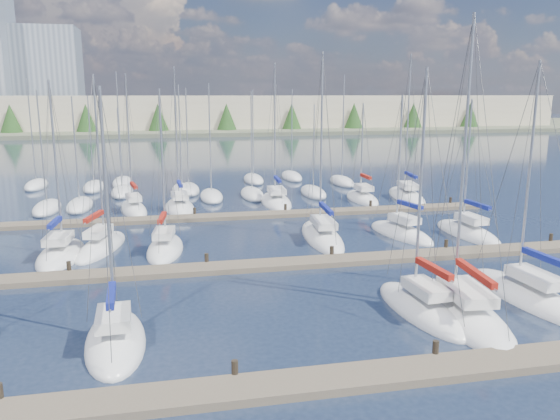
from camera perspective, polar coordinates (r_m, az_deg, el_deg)
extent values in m
plane|color=#222D44|center=(76.36, -7.05, 4.10)|extent=(400.00, 400.00, 0.00)
cube|color=#6B5E4C|center=(21.10, 6.94, -17.12)|extent=(44.00, 1.80, 0.35)
cylinder|color=#2D261C|center=(21.72, -27.22, -17.10)|extent=(0.26, 0.26, 1.10)
cylinder|color=#2D261C|center=(21.01, -4.74, -16.74)|extent=(0.26, 0.26, 1.10)
cylinder|color=#2D261C|center=(23.22, 15.92, -14.24)|extent=(0.26, 0.26, 1.10)
cube|color=#6B5E4C|center=(33.59, -0.70, -5.74)|extent=(44.00, 1.80, 0.35)
cylinder|color=#2D261C|center=(34.36, -21.17, -5.91)|extent=(0.26, 0.26, 1.10)
cylinder|color=#2D261C|center=(33.91, -7.67, -5.41)|extent=(0.26, 0.26, 1.10)
cylinder|color=#2D261C|center=(35.32, 5.42, -4.64)|extent=(0.26, 0.26, 1.10)
cylinder|color=#2D261C|center=(38.38, 16.94, -3.77)|extent=(0.26, 0.26, 1.10)
cylinder|color=#2D261C|center=(42.74, 26.42, -2.93)|extent=(0.26, 0.26, 1.10)
cube|color=#6B5E4C|center=(46.95, -3.97, -0.62)|extent=(44.00, 1.80, 0.35)
cylinder|color=#2D261C|center=(47.76, -18.54, -0.82)|extent=(0.26, 0.26, 1.10)
cylinder|color=#2D261C|center=(47.44, -8.91, -0.42)|extent=(0.26, 0.26, 1.10)
cylinder|color=#2D261C|center=(48.46, 0.57, -0.01)|extent=(0.26, 0.26, 1.10)
cylinder|color=#2D261C|center=(50.73, 9.44, 0.37)|extent=(0.26, 0.26, 1.10)
cylinder|color=#2D261C|center=(54.11, 17.37, 0.71)|extent=(0.26, 0.26, 1.10)
ellipsoid|color=white|center=(37.74, -11.90, -4.16)|extent=(3.06, 6.86, 1.60)
cube|color=maroon|center=(37.74, -11.90, -4.16)|extent=(1.56, 3.30, 0.12)
cube|color=silver|center=(37.08, -12.04, -2.37)|extent=(1.53, 2.45, 0.50)
cylinder|color=#9EA0A5|center=(37.09, -12.19, 4.83)|extent=(0.14, 0.14, 9.65)
cylinder|color=#9EA0A5|center=(36.33, -12.21, -0.97)|extent=(0.42, 2.78, 0.10)
cube|color=maroon|center=(36.30, -12.22, -0.79)|extent=(0.59, 2.58, 0.30)
ellipsoid|color=white|center=(51.12, -10.43, 0.14)|extent=(3.05, 7.32, 1.60)
cube|color=silver|center=(50.52, -10.45, 1.50)|extent=(1.59, 2.59, 0.50)
cylinder|color=#9EA0A5|center=(50.75, -10.78, 7.92)|extent=(0.14, 0.14, 11.71)
cylinder|color=#9EA0A5|center=(49.78, -10.44, 2.57)|extent=(0.29, 3.01, 0.10)
cube|color=navy|center=(49.76, -10.44, 2.71)|extent=(0.47, 2.78, 0.30)
ellipsoid|color=white|center=(57.46, 13.06, 1.33)|extent=(4.04, 9.60, 1.60)
cube|color=black|center=(57.46, 13.06, 1.33)|extent=(2.04, 4.63, 0.12)
cube|color=silver|center=(56.80, 13.25, 2.53)|extent=(1.95, 3.44, 0.50)
cylinder|color=#9EA0A5|center=(57.30, 13.21, 9.00)|extent=(0.14, 0.14, 13.19)
cylinder|color=#9EA0A5|center=(55.93, 13.52, 3.47)|extent=(0.66, 3.88, 0.10)
cube|color=navy|center=(55.92, 13.52, 3.59)|extent=(0.82, 3.60, 0.30)
ellipsoid|color=white|center=(39.33, -18.13, -3.85)|extent=(3.90, 7.76, 1.60)
cube|color=silver|center=(38.67, -18.45, -2.14)|extent=(1.77, 2.82, 0.50)
cylinder|color=#9EA0A5|center=(38.71, -18.43, 5.47)|extent=(0.14, 0.14, 10.58)
cylinder|color=#9EA0A5|center=(37.89, -18.87, -0.82)|extent=(0.87, 3.06, 0.10)
cube|color=maroon|center=(37.87, -18.88, -0.64)|extent=(1.00, 2.87, 0.30)
ellipsoid|color=white|center=(55.20, 8.58, 1.08)|extent=(2.55, 6.91, 1.60)
cube|color=maroon|center=(55.20, 8.58, 1.08)|extent=(1.32, 3.32, 0.12)
cube|color=silver|center=(54.65, 8.74, 2.35)|extent=(1.38, 2.43, 0.50)
cylinder|color=#9EA0A5|center=(54.97, 8.57, 6.58)|extent=(0.14, 0.14, 8.44)
cylinder|color=#9EA0A5|center=(53.97, 8.97, 3.35)|extent=(0.15, 2.88, 0.10)
cube|color=maroon|center=(53.96, 8.97, 3.48)|extent=(0.35, 2.66, 0.30)
ellipsoid|color=white|center=(24.79, -16.79, -13.18)|extent=(2.84, 6.80, 1.60)
cube|color=silver|center=(23.97, -17.01, -10.70)|extent=(1.49, 2.40, 0.50)
cylinder|color=#9EA0A5|center=(23.50, -17.61, 0.44)|extent=(0.14, 0.14, 9.61)
cylinder|color=#9EA0A5|center=(23.09, -17.21, -8.79)|extent=(0.24, 2.81, 0.10)
cube|color=navy|center=(23.05, -17.23, -8.52)|extent=(0.43, 2.59, 0.30)
ellipsoid|color=white|center=(28.04, 18.29, -10.27)|extent=(3.93, 9.62, 1.60)
cube|color=silver|center=(27.19, 18.87, -8.08)|extent=(1.97, 3.43, 0.50)
cylinder|color=#9EA0A5|center=(26.90, 18.68, 5.25)|extent=(0.14, 0.14, 12.83)
cylinder|color=#9EA0A5|center=(26.22, 19.71, -6.46)|extent=(0.49, 3.92, 0.10)
cube|color=maroon|center=(26.18, 19.73, -6.21)|extent=(0.66, 3.63, 0.30)
ellipsoid|color=white|center=(43.48, 18.97, -2.41)|extent=(2.74, 7.69, 1.60)
cube|color=silver|center=(42.88, 19.36, -0.85)|extent=(1.43, 2.72, 0.50)
cylinder|color=#9EA0A5|center=(43.01, 19.02, 4.93)|extent=(0.14, 0.14, 8.96)
cylinder|color=#9EA0A5|center=(42.19, 19.92, 0.37)|extent=(0.27, 3.18, 0.10)
cube|color=navy|center=(42.16, 19.93, 0.53)|extent=(0.45, 2.94, 0.30)
ellipsoid|color=white|center=(31.30, 24.40, -8.40)|extent=(3.11, 9.07, 1.60)
cube|color=black|center=(31.30, 24.40, -8.40)|extent=(1.59, 4.36, 0.12)
cube|color=silver|center=(30.57, 25.15, -6.37)|extent=(1.59, 3.21, 0.50)
cylinder|color=#9EA0A5|center=(30.32, 24.61, 3.65)|extent=(0.14, 0.14, 10.91)
cylinder|color=#9EA0A5|center=(29.77, 26.22, -4.83)|extent=(0.36, 3.75, 0.10)
cube|color=navy|center=(29.74, 26.24, -4.61)|extent=(0.54, 3.46, 0.30)
ellipsoid|color=white|center=(38.36, -21.88, -4.52)|extent=(3.10, 7.17, 1.60)
cube|color=black|center=(38.36, -21.88, -4.52)|extent=(1.60, 3.45, 0.12)
cube|color=silver|center=(37.70, -22.15, -2.77)|extent=(1.62, 2.54, 0.50)
cylinder|color=#9EA0A5|center=(37.71, -22.41, 4.71)|extent=(0.14, 0.14, 10.18)
cylinder|color=#9EA0A5|center=(36.93, -22.48, -1.41)|extent=(0.28, 2.95, 0.10)
cube|color=navy|center=(36.90, -22.50, -1.23)|extent=(0.46, 2.73, 0.30)
ellipsoid|color=white|center=(40.17, 4.40, -2.94)|extent=(3.20, 9.48, 1.60)
cube|color=maroon|center=(40.17, 4.40, -2.94)|extent=(1.63, 4.56, 0.12)
cube|color=silver|center=(39.42, 4.57, -1.29)|extent=(1.62, 3.36, 0.50)
cylinder|color=#9EA0A5|center=(39.68, 4.35, 7.37)|extent=(0.14, 0.14, 12.21)
cylinder|color=#9EA0A5|center=(38.48, 4.83, -0.02)|extent=(0.38, 3.91, 0.10)
cube|color=navy|center=(38.45, 4.83, 0.16)|extent=(0.56, 3.62, 0.30)
ellipsoid|color=white|center=(27.84, 14.44, -10.19)|extent=(2.85, 7.58, 1.60)
cube|color=maroon|center=(27.84, 14.44, -10.19)|extent=(1.46, 3.64, 0.12)
cube|color=silver|center=(27.09, 14.98, -7.91)|extent=(1.46, 2.69, 0.50)
cylinder|color=#9EA0A5|center=(26.67, 14.51, 2.92)|extent=(0.14, 0.14, 10.50)
cylinder|color=#9EA0A5|center=(26.28, 15.77, -6.16)|extent=(0.33, 3.12, 0.10)
cube|color=maroon|center=(26.24, 15.78, -5.91)|extent=(0.51, 2.89, 0.30)
ellipsoid|color=white|center=(53.03, -0.43, 0.77)|extent=(3.20, 8.42, 1.60)
cube|color=silver|center=(52.39, -0.36, 2.07)|extent=(1.67, 2.98, 0.50)
cylinder|color=#9EA0A5|center=(52.77, -0.54, 8.53)|extent=(0.14, 0.14, 12.17)
cylinder|color=#9EA0A5|center=(51.57, -0.26, 3.10)|extent=(0.28, 3.48, 0.10)
cube|color=navy|center=(51.55, -0.26, 3.23)|extent=(0.47, 3.21, 0.30)
ellipsoid|color=white|center=(51.15, -15.04, -0.07)|extent=(3.42, 7.31, 1.60)
cube|color=maroon|center=(51.15, -15.04, -0.07)|extent=(1.73, 3.52, 0.12)
cube|color=silver|center=(50.56, -15.06, 1.29)|extent=(1.61, 2.64, 0.50)
cylinder|color=#9EA0A5|center=(50.79, -15.53, 7.33)|extent=(0.14, 0.14, 11.06)
cylinder|color=#9EA0A5|center=(49.83, -15.04, 2.37)|extent=(0.66, 2.92, 0.10)
cube|color=maroon|center=(49.81, -15.04, 2.51)|extent=(0.81, 2.72, 0.30)
ellipsoid|color=white|center=(42.00, 12.50, -2.53)|extent=(3.80, 7.45, 1.60)
cube|color=black|center=(42.00, 12.50, -2.53)|extent=(1.91, 3.60, 0.12)
cube|color=silver|center=(41.42, 12.87, -0.90)|extent=(1.78, 2.71, 0.50)
cylinder|color=#9EA0A5|center=(41.43, 12.38, 5.25)|extent=(0.14, 0.14, 9.23)
cylinder|color=#9EA0A5|center=(40.76, 13.41, 0.38)|extent=(0.74, 2.94, 0.10)
cube|color=navy|center=(40.74, 13.42, 0.54)|extent=(0.88, 2.75, 0.30)
cylinder|color=#9EA0A5|center=(67.04, -24.55, 7.61)|extent=(0.12, 0.12, 11.20)
ellipsoid|color=white|center=(67.69, -24.09, 2.34)|extent=(2.20, 6.40, 1.40)
cylinder|color=#9EA0A5|center=(59.06, -9.68, 7.55)|extent=(0.12, 0.12, 10.14)
ellipsoid|color=white|center=(59.76, -9.49, 2.08)|extent=(2.20, 6.40, 1.40)
cylinder|color=#9EA0A5|center=(58.82, -10.40, 7.68)|extent=(0.12, 0.12, 10.49)
ellipsoid|color=white|center=(59.54, -10.19, 2.01)|extent=(2.20, 6.40, 1.40)
cylinder|color=#9EA0A5|center=(67.81, 1.25, 8.24)|extent=(0.12, 0.12, 10.06)
ellipsoid|color=white|center=(68.42, 1.23, 3.49)|extent=(2.20, 6.40, 1.40)
cylinder|color=#9EA0A5|center=(63.45, -19.19, 7.02)|extent=(0.12, 0.12, 9.39)
ellipsoid|color=white|center=(64.07, -18.86, 2.26)|extent=(2.20, 6.40, 1.40)
cylinder|color=#9EA0A5|center=(52.92, -23.66, 6.06)|extent=(0.12, 0.12, 9.85)
ellipsoid|color=white|center=(53.69, -23.16, 0.14)|extent=(2.20, 6.40, 1.40)
cylinder|color=#9EA0A5|center=(53.08, -20.59, 6.02)|extent=(0.12, 0.12, 9.30)
ellipsoid|color=white|center=(53.82, -20.18, 0.41)|extent=(2.20, 6.40, 1.40)
cylinder|color=#9EA0A5|center=(64.14, 6.61, 8.67)|extent=(0.12, 0.12, 11.68)
ellipsoid|color=white|center=(64.84, 6.48, 2.94)|extent=(2.20, 6.40, 1.40)
cylinder|color=#9EA0A5|center=(55.56, -3.00, 7.24)|extent=(0.12, 0.12, 9.76)
ellipsoid|color=white|center=(56.29, -2.94, 1.62)|extent=(2.20, 6.40, 1.40)
cylinder|color=#9EA0A5|center=(65.62, -16.46, 8.45)|extent=(0.12, 0.12, 11.95)
ellipsoid|color=white|center=(66.31, -16.13, 2.74)|extent=(2.20, 6.40, 1.40)
cylinder|color=#9EA0A5|center=(56.70, 3.55, 6.67)|extent=(0.12, 0.12, 8.46)
ellipsoid|color=white|center=(57.36, 3.49, 1.81)|extent=(2.20, 6.40, 1.40)
cylinder|color=#9EA0A5|center=(59.32, -16.42, 6.27)|extent=(0.12, 0.12, 8.12)
ellipsoid|color=white|center=(59.94, -16.16, 1.79)|extent=(2.20, 6.40, 1.40)
cylinder|color=#9EA0A5|center=(65.43, -2.84, 8.06)|extent=(0.12, 0.12, 10.00)
ellipsoid|color=white|center=(66.06, -2.79, 3.17)|extent=(2.20, 6.40, 1.40)
cylinder|color=#9EA0A5|center=(54.70, -7.33, 7.49)|extent=(0.12, 0.12, 10.54)
ellipsoid|color=white|center=(55.47, -7.17, 1.38)|extent=(2.20, 6.40, 1.40)
cube|color=#666B51|center=(165.81, -9.70, 8.42)|extent=(400.00, 60.00, 1.00)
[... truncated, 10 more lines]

